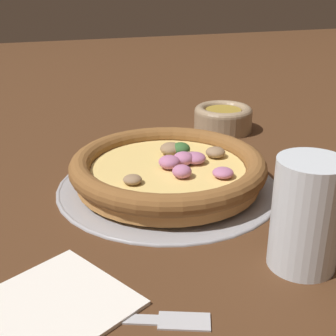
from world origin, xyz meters
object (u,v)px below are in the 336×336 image
drinking_cup (307,214)px  napkin (38,312)px  bowl_near (223,118)px  fork (109,318)px  pizza_tray (168,185)px  pizza (169,168)px

drinking_cup → napkin: 0.27m
bowl_near → fork: bowl_near is taller
pizza_tray → napkin: bearing=-131.7°
pizza_tray → pizza: 0.02m
pizza → napkin: bearing=-131.8°
pizza_tray → bowl_near: (0.17, 0.20, 0.02)m
napkin → fork: napkin is taller
pizza_tray → bowl_near: bearing=49.3°
pizza_tray → napkin: 0.28m
pizza_tray → fork: bearing=-119.1°
bowl_near → napkin: 0.55m
bowl_near → fork: 0.54m
pizza → drinking_cup: 0.23m
pizza → napkin: (-0.19, -0.21, -0.02)m
pizza_tray → napkin: size_ratio=1.57×
drinking_cup → pizza: bearing=108.1°
bowl_near → napkin: size_ratio=0.55×
drinking_cup → napkin: bearing=179.1°
fork → pizza_tray: bearing=82.3°
napkin → pizza_tray: bearing=48.3°
pizza_tray → bowl_near: 0.27m
drinking_cup → napkin: size_ratio=0.59×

